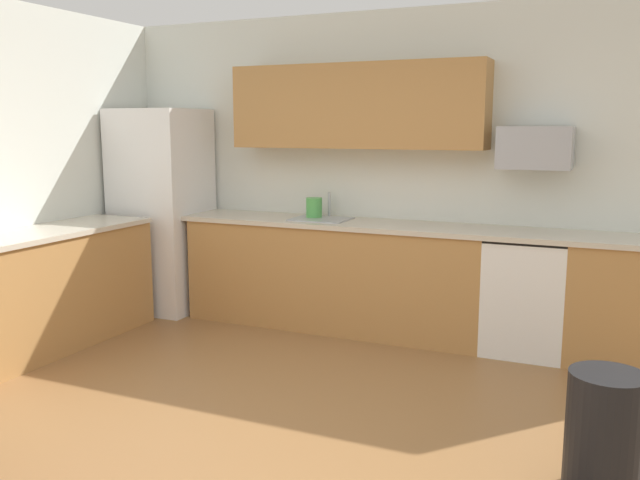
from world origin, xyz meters
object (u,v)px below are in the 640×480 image
at_px(refrigerator, 162,211).
at_px(trash_bin, 605,434).
at_px(microwave, 535,148).
at_px(kettle, 314,209).
at_px(oven_range, 526,294).

relative_size(refrigerator, trash_bin, 3.15).
height_order(microwave, trash_bin, microwave).
bearing_deg(trash_bin, kettle, 139.99).
bearing_deg(refrigerator, microwave, 3.08).
xyz_separation_m(microwave, kettle, (-1.82, -0.05, -0.55)).
distance_m(oven_range, trash_bin, 2.09).
height_order(microwave, kettle, microwave).
bearing_deg(microwave, oven_range, -90.00).
xyz_separation_m(oven_range, kettle, (-1.82, 0.05, 0.56)).
relative_size(trash_bin, kettle, 3.00).
height_order(refrigerator, trash_bin, refrigerator).
bearing_deg(kettle, refrigerator, -175.12).
height_order(trash_bin, kettle, kettle).
bearing_deg(oven_range, kettle, 178.43).
bearing_deg(kettle, trash_bin, -40.01).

